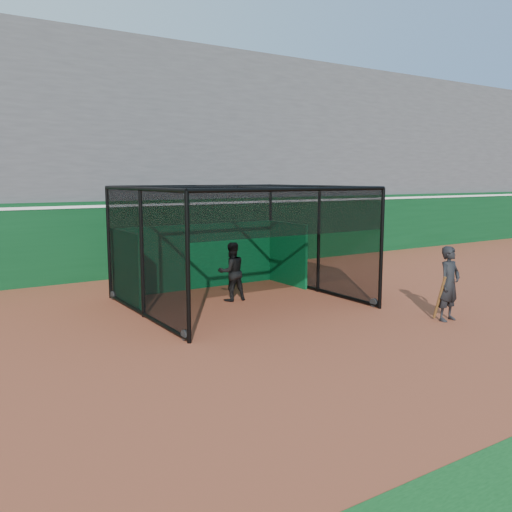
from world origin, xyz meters
TOP-DOWN VIEW (x-y plane):
  - ground at (0.00, 0.00)m, footprint 120.00×120.00m
  - outfield_wall at (0.00, 8.50)m, footprint 50.00×0.50m
  - grandstand at (0.00, 12.27)m, footprint 50.00×7.85m
  - batting_cage at (0.93, 3.19)m, footprint 5.34×4.92m
  - batter at (0.90, 3.54)m, footprint 0.80×0.65m
  - on_deck_player at (4.02, -0.90)m, footprint 0.66×0.48m

SIDE VIEW (x-z plane):
  - ground at x=0.00m, z-range 0.00..0.00m
  - batter at x=0.90m, z-range 0.00..1.56m
  - on_deck_player at x=4.02m, z-range 0.00..1.70m
  - outfield_wall at x=0.00m, z-range 0.04..2.54m
  - batting_cage at x=0.93m, z-range 0.00..2.98m
  - grandstand at x=0.00m, z-range 0.00..8.95m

